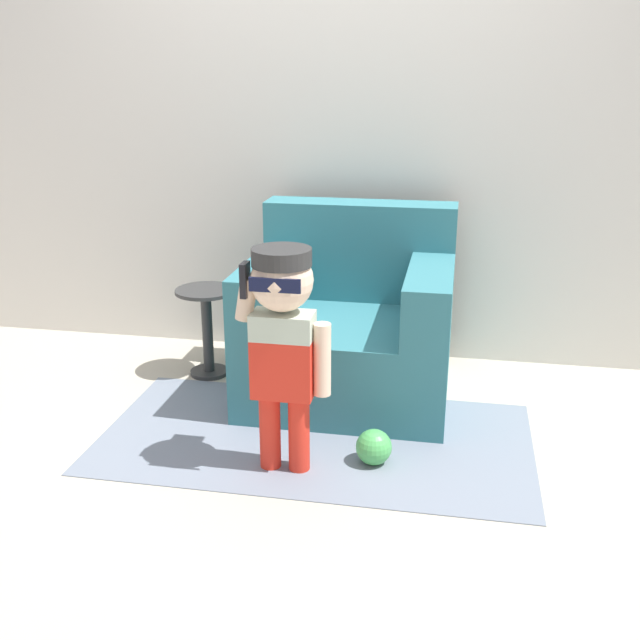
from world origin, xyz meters
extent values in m
plane|color=#BCB29E|center=(0.00, 0.00, 0.00)|extent=(10.00, 10.00, 0.00)
cube|color=silver|center=(0.00, 0.63, 1.30)|extent=(10.00, 0.05, 2.60)
cube|color=teal|center=(0.18, 0.03, 0.20)|extent=(0.95, 0.90, 0.40)
cube|color=teal|center=(0.18, 0.37, 0.64)|extent=(0.95, 0.22, 0.49)
cube|color=teal|center=(-0.19, -0.08, 0.53)|extent=(0.20, 0.68, 0.27)
cube|color=teal|center=(0.56, -0.08, 0.53)|extent=(0.20, 0.68, 0.27)
cylinder|color=red|center=(-0.02, -0.73, 0.16)|extent=(0.08, 0.08, 0.32)
cylinder|color=red|center=(0.10, -0.73, 0.16)|extent=(0.08, 0.08, 0.32)
cube|color=red|center=(0.04, -0.73, 0.44)|extent=(0.24, 0.13, 0.24)
cube|color=#B7C6B2|center=(0.04, -0.73, 0.61)|extent=(0.24, 0.13, 0.10)
sphere|color=beige|center=(0.04, -0.73, 0.78)|extent=(0.24, 0.24, 0.24)
cylinder|color=#2D2D2D|center=(0.04, -0.73, 0.87)|extent=(0.22, 0.22, 0.06)
cube|color=#2D2D2D|center=(0.04, -0.63, 0.85)|extent=(0.13, 0.11, 0.01)
cube|color=#0F1433|center=(0.04, -0.84, 0.79)|extent=(0.19, 0.01, 0.05)
cylinder|color=beige|center=(0.19, -0.73, 0.48)|extent=(0.07, 0.07, 0.29)
cylinder|color=beige|center=(-0.10, -0.73, 0.70)|extent=(0.09, 0.07, 0.17)
cube|color=black|center=(-0.09, -0.75, 0.78)|extent=(0.02, 0.07, 0.13)
cylinder|color=#333333|center=(-0.57, 0.14, 0.01)|extent=(0.20, 0.20, 0.02)
cylinder|color=#333333|center=(-0.57, 0.14, 0.22)|extent=(0.06, 0.06, 0.44)
cylinder|color=#333333|center=(-0.57, 0.14, 0.45)|extent=(0.31, 0.31, 0.02)
cube|color=gray|center=(0.11, -0.46, 0.00)|extent=(1.84, 0.99, 0.01)
sphere|color=#4CB256|center=(0.39, -0.63, 0.07)|extent=(0.15, 0.15, 0.15)
camera|label=1|loc=(0.67, -3.31, 1.53)|focal=42.00mm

